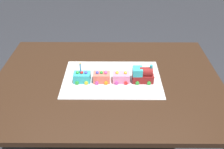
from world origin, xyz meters
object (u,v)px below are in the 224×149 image
Objects in this scene: cake_locomotive at (143,75)px; birthday_candle at (80,67)px; cake_car_flatbed_turquoise at (82,77)px; cake_car_tanker_bubblegum at (121,77)px; cake_car_hopper_coral at (102,77)px; dining_table at (108,92)px.

birthday_candle is (0.37, 0.00, 0.06)m from cake_locomotive.
cake_car_tanker_bubblegum is at bearing -180.00° from cake_car_flatbed_turquoise.
cake_locomotive is 1.40× the size of cake_car_hopper_coral.
cake_car_tanker_bubblegum and cake_car_hopper_coral have the same top height.
cake_locomotive is 0.37m from birthday_candle.
birthday_candle is (0.24, -0.00, 0.07)m from cake_car_tanker_bubblegum.
birthday_candle is (0.16, 0.03, 0.21)m from dining_table.
cake_car_hopper_coral is (0.25, 0.00, -0.02)m from cake_locomotive.
cake_car_tanker_bubblegum is 0.24m from cake_car_flatbed_turquoise.
cake_locomotive is at bearing -180.00° from cake_car_tanker_bubblegum.
birthday_candle is at bearing -0.00° from cake_car_flatbed_turquoise.
cake_car_tanker_bubblegum is at bearing -180.00° from cake_car_hopper_coral.
cake_locomotive is at bearing 180.00° from birthday_candle.
cake_car_tanker_bubblegum is 0.12m from cake_car_hopper_coral.
cake_car_flatbed_turquoise is at bearing 10.19° from dining_table.
cake_locomotive is 1.40× the size of cake_car_tanker_bubblegum.
cake_car_hopper_coral is (0.04, 0.03, 0.14)m from dining_table.
cake_locomotive is at bearing -180.00° from cake_car_flatbed_turquoise.
birthday_candle reaches higher than cake_car_tanker_bubblegum.
dining_table is at bearing -142.23° from cake_car_hopper_coral.
birthday_candle is (0.00, -0.00, 0.07)m from cake_car_flatbed_turquoise.
cake_locomotive reaches higher than cake_car_flatbed_turquoise.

